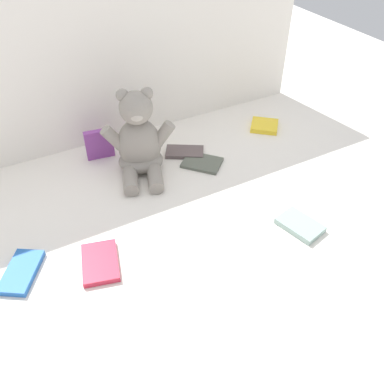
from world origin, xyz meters
TOP-DOWN VIEW (x-y plane):
  - ground_plane at (0.00, 0.00)m, footprint 3.20×3.20m
  - backdrop_drape at (0.00, 0.44)m, footprint 1.41×0.03m
  - teddy_bear at (-0.05, 0.19)m, footprint 0.24×0.24m
  - book_case_0 at (-0.49, -0.08)m, footprint 0.14×0.16m
  - book_case_1 at (-0.31, -0.14)m, footprint 0.12×0.15m
  - book_case_2 at (0.12, 0.20)m, footprint 0.15×0.13m
  - book_case_3 at (0.47, 0.21)m, footprint 0.14×0.14m
  - book_case_4 at (-0.15, 0.32)m, footprint 0.10×0.04m
  - book_case_5 at (0.14, 0.12)m, footprint 0.16×0.16m
  - book_case_6 at (0.24, -0.28)m, footprint 0.11×0.14m

SIDE VIEW (x-z plane):
  - ground_plane at x=0.00m, z-range 0.00..0.00m
  - book_case_5 at x=0.14m, z-range 0.00..0.01m
  - book_case_2 at x=0.12m, z-range 0.00..0.01m
  - book_case_0 at x=-0.49m, z-range 0.00..0.02m
  - book_case_1 at x=-0.31m, z-range 0.00..0.02m
  - book_case_6 at x=0.24m, z-range 0.00..0.02m
  - book_case_3 at x=0.47m, z-range 0.00..0.02m
  - book_case_4 at x=-0.15m, z-range 0.00..0.11m
  - teddy_bear at x=-0.05m, z-range -0.04..0.25m
  - backdrop_drape at x=0.00m, z-range 0.00..0.62m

